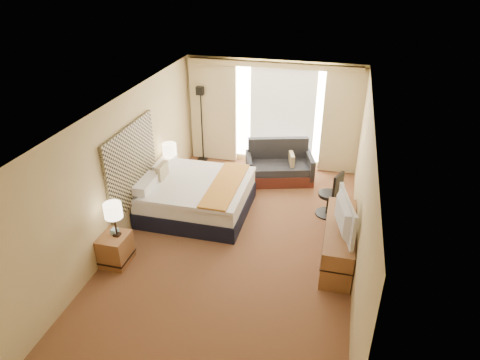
% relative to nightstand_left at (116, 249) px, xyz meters
% --- Properties ---
extents(floor, '(4.20, 7.00, 0.02)m').
position_rel_nightstand_left_xyz_m(floor, '(1.87, 1.05, -0.28)').
color(floor, maroon).
rests_on(floor, ground).
extents(ceiling, '(4.20, 7.00, 0.02)m').
position_rel_nightstand_left_xyz_m(ceiling, '(1.87, 1.05, 2.33)').
color(ceiling, white).
rests_on(ceiling, wall_back).
extents(wall_back, '(4.20, 0.02, 2.60)m').
position_rel_nightstand_left_xyz_m(wall_back, '(1.87, 4.55, 1.02)').
color(wall_back, tan).
rests_on(wall_back, ground).
extents(wall_front, '(4.20, 0.02, 2.60)m').
position_rel_nightstand_left_xyz_m(wall_front, '(1.87, -2.45, 1.02)').
color(wall_front, tan).
rests_on(wall_front, ground).
extents(wall_left, '(0.02, 7.00, 2.60)m').
position_rel_nightstand_left_xyz_m(wall_left, '(-0.23, 1.05, 1.02)').
color(wall_left, tan).
rests_on(wall_left, ground).
extents(wall_right, '(0.02, 7.00, 2.60)m').
position_rel_nightstand_left_xyz_m(wall_right, '(3.97, 1.05, 1.02)').
color(wall_right, tan).
rests_on(wall_right, ground).
extents(headboard, '(0.06, 1.85, 1.50)m').
position_rel_nightstand_left_xyz_m(headboard, '(-0.19, 1.25, 1.01)').
color(headboard, black).
rests_on(headboard, wall_left).
extents(nightstand_left, '(0.45, 0.52, 0.55)m').
position_rel_nightstand_left_xyz_m(nightstand_left, '(0.00, 0.00, 0.00)').
color(nightstand_left, '#956236').
rests_on(nightstand_left, floor).
extents(nightstand_right, '(0.45, 0.52, 0.55)m').
position_rel_nightstand_left_xyz_m(nightstand_right, '(0.00, 2.50, 0.00)').
color(nightstand_right, '#956236').
rests_on(nightstand_right, floor).
extents(media_dresser, '(0.50, 1.80, 0.70)m').
position_rel_nightstand_left_xyz_m(media_dresser, '(3.70, 1.05, 0.07)').
color(media_dresser, '#956236').
rests_on(media_dresser, floor).
extents(window, '(2.30, 0.02, 2.30)m').
position_rel_nightstand_left_xyz_m(window, '(2.12, 4.52, 1.04)').
color(window, silver).
rests_on(window, wall_back).
extents(curtains, '(4.12, 0.19, 2.56)m').
position_rel_nightstand_left_xyz_m(curtains, '(1.87, 4.44, 1.13)').
color(curtains, beige).
rests_on(curtains, floor).
extents(bed, '(2.07, 1.89, 1.00)m').
position_rel_nightstand_left_xyz_m(bed, '(0.81, 1.90, 0.09)').
color(bed, black).
rests_on(bed, floor).
extents(loveseat, '(1.69, 1.21, 0.95)m').
position_rel_nightstand_left_xyz_m(loveseat, '(2.22, 3.69, 0.04)').
color(loveseat, '#522017').
rests_on(loveseat, floor).
extents(floor_lamp, '(0.24, 0.24, 1.92)m').
position_rel_nightstand_left_xyz_m(floor_lamp, '(0.13, 4.35, 1.08)').
color(floor_lamp, black).
rests_on(floor_lamp, floor).
extents(desk_chair, '(0.49, 0.49, 0.98)m').
position_rel_nightstand_left_xyz_m(desk_chair, '(3.48, 2.42, 0.16)').
color(desk_chair, black).
rests_on(desk_chair, floor).
extents(lamp_left, '(0.30, 0.30, 0.63)m').
position_rel_nightstand_left_xyz_m(lamp_left, '(0.05, 0.03, 0.76)').
color(lamp_left, black).
rests_on(lamp_left, nightstand_left).
extents(lamp_right, '(0.30, 0.30, 0.62)m').
position_rel_nightstand_left_xyz_m(lamp_right, '(0.01, 2.54, 0.76)').
color(lamp_right, black).
rests_on(lamp_right, nightstand_right).
extents(tissue_box, '(0.12, 0.12, 0.10)m').
position_rel_nightstand_left_xyz_m(tissue_box, '(-0.00, 0.07, 0.32)').
color(tissue_box, '#89BAD4').
rests_on(tissue_box, nightstand_left).
extents(telephone, '(0.19, 0.15, 0.07)m').
position_rel_nightstand_left_xyz_m(telephone, '(-0.01, 2.62, 0.31)').
color(telephone, black).
rests_on(telephone, nightstand_right).
extents(television, '(0.40, 1.11, 0.64)m').
position_rel_nightstand_left_xyz_m(television, '(3.65, 0.83, 0.74)').
color(television, black).
rests_on(television, media_dresser).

